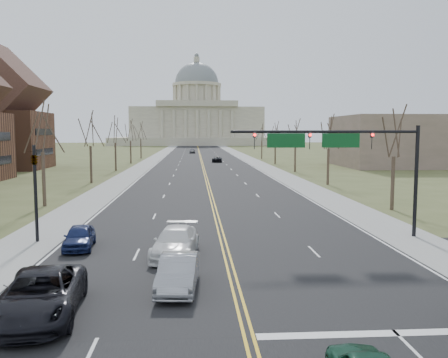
{
  "coord_description": "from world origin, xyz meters",
  "views": [
    {
      "loc": [
        -1.78,
        -15.99,
        6.77
      ],
      "look_at": [
        0.63,
        22.01,
        3.0
      ],
      "focal_mm": 38.0,
      "sensor_mm": 36.0,
      "label": 1
    }
  ],
  "objects": [
    {
      "name": "ground",
      "position": [
        0.0,
        0.0,
        0.0
      ],
      "size": [
        600.0,
        600.0,
        0.0
      ],
      "primitive_type": "plane",
      "color": "#454E27",
      "rests_on": "ground"
    },
    {
      "name": "road",
      "position": [
        0.0,
        110.0,
        0.01
      ],
      "size": [
        20.0,
        380.0,
        0.01
      ],
      "primitive_type": "cube",
      "color": "black",
      "rests_on": "ground"
    },
    {
      "name": "cross_road",
      "position": [
        0.0,
        6.0,
        0.01
      ],
      "size": [
        120.0,
        14.0,
        0.01
      ],
      "primitive_type": "cube",
      "color": "black",
      "rests_on": "ground"
    },
    {
      "name": "sidewalk_left",
      "position": [
        -12.0,
        110.0,
        0.01
      ],
      "size": [
        4.0,
        380.0,
        0.03
      ],
      "primitive_type": "cube",
      "color": "gray",
      "rests_on": "ground"
    },
    {
      "name": "sidewalk_right",
      "position": [
        12.0,
        110.0,
        0.01
      ],
      "size": [
        4.0,
        380.0,
        0.03
      ],
      "primitive_type": "cube",
      "color": "gray",
      "rests_on": "ground"
    },
    {
      "name": "center_line",
      "position": [
        0.0,
        110.0,
        0.01
      ],
      "size": [
        0.42,
        380.0,
        0.01
      ],
      "primitive_type": "cube",
      "color": "gold",
      "rests_on": "road"
    },
    {
      "name": "edge_line_left",
      "position": [
        -9.8,
        110.0,
        0.01
      ],
      "size": [
        0.15,
        380.0,
        0.01
      ],
      "primitive_type": "cube",
      "color": "silver",
      "rests_on": "road"
    },
    {
      "name": "edge_line_right",
      "position": [
        9.8,
        110.0,
        0.01
      ],
      "size": [
        0.15,
        380.0,
        0.01
      ],
      "primitive_type": "cube",
      "color": "silver",
      "rests_on": "road"
    },
    {
      "name": "stop_bar",
      "position": [
        5.0,
        -1.0,
        0.01
      ],
      "size": [
        9.5,
        0.5,
        0.01
      ],
      "primitive_type": "cube",
      "color": "silver",
      "rests_on": "road"
    },
    {
      "name": "capitol",
      "position": [
        0.0,
        249.91,
        14.2
      ],
      "size": [
        90.0,
        60.0,
        50.0
      ],
      "color": "beige",
      "rests_on": "ground"
    },
    {
      "name": "signal_mast",
      "position": [
        7.45,
        13.5,
        5.76
      ],
      "size": [
        12.12,
        0.44,
        7.2
      ],
      "color": "black",
      "rests_on": "ground"
    },
    {
      "name": "signal_left",
      "position": [
        -11.5,
        13.5,
        3.71
      ],
      "size": [
        0.32,
        0.36,
        6.0
      ],
      "color": "black",
      "rests_on": "ground"
    },
    {
      "name": "tree_r_0",
      "position": [
        15.5,
        24.0,
        6.55
      ],
      "size": [
        3.74,
        3.74,
        8.5
      ],
      "color": "#3E2E24",
      "rests_on": "ground"
    },
    {
      "name": "tree_l_0",
      "position": [
        -15.5,
        28.0,
        6.94
      ],
      "size": [
        3.96,
        3.96,
        9.0
      ],
      "color": "#3E2E24",
      "rests_on": "ground"
    },
    {
      "name": "tree_r_1",
      "position": [
        15.5,
        44.0,
        6.55
      ],
      "size": [
        3.74,
        3.74,
        8.5
      ],
      "color": "#3E2E24",
      "rests_on": "ground"
    },
    {
      "name": "tree_l_1",
      "position": [
        -15.5,
        48.0,
        6.94
      ],
      "size": [
        3.96,
        3.96,
        9.0
      ],
      "color": "#3E2E24",
      "rests_on": "ground"
    },
    {
      "name": "tree_r_2",
      "position": [
        15.5,
        64.0,
        6.55
      ],
      "size": [
        3.74,
        3.74,
        8.5
      ],
      "color": "#3E2E24",
      "rests_on": "ground"
    },
    {
      "name": "tree_l_2",
      "position": [
        -15.5,
        68.0,
        6.94
      ],
      "size": [
        3.96,
        3.96,
        9.0
      ],
      "color": "#3E2E24",
      "rests_on": "ground"
    },
    {
      "name": "tree_r_3",
      "position": [
        15.5,
        84.0,
        6.55
      ],
      "size": [
        3.74,
        3.74,
        8.5
      ],
      "color": "#3E2E24",
      "rests_on": "ground"
    },
    {
      "name": "tree_l_3",
      "position": [
        -15.5,
        88.0,
        6.94
      ],
      "size": [
        3.96,
        3.96,
        9.0
      ],
      "color": "#3E2E24",
      "rests_on": "ground"
    },
    {
      "name": "tree_r_4",
      "position": [
        15.5,
        104.0,
        6.55
      ],
      "size": [
        3.74,
        3.74,
        8.5
      ],
      "color": "#3E2E24",
      "rests_on": "ground"
    },
    {
      "name": "tree_l_4",
      "position": [
        -15.5,
        108.0,
        6.94
      ],
      "size": [
        3.96,
        3.96,
        9.0
      ],
      "color": "#3E2E24",
      "rests_on": "ground"
    },
    {
      "name": "bldg_right_mass",
      "position": [
        40.0,
        76.0,
        5.0
      ],
      "size": [
        25.0,
        20.0,
        10.0
      ],
      "primitive_type": "cube",
      "color": "#6C5B4D",
      "rests_on": "ground"
    },
    {
      "name": "car_sb_inner_lead",
      "position": [
        -2.48,
        3.98,
        0.75
      ],
      "size": [
        1.87,
        4.59,
        1.48
      ],
      "primitive_type": "imported",
      "rotation": [
        0.0,
        0.0,
        -0.07
      ],
      "color": "#919398",
      "rests_on": "road"
    },
    {
      "name": "car_sb_outer_lead",
      "position": [
        -7.43,
        1.22,
        0.84
      ],
      "size": [
        3.32,
        6.22,
        1.66
      ],
      "primitive_type": "imported",
      "rotation": [
        0.0,
        0.0,
        0.1
      ],
      "color": "black",
      "rests_on": "road"
    },
    {
      "name": "car_sb_inner_second",
      "position": [
        -2.81,
        9.48,
        0.79
      ],
      "size": [
        2.84,
        5.59,
        1.56
      ],
      "primitive_type": "imported",
      "rotation": [
        0.0,
        0.0,
        -0.13
      ],
      "color": "silver",
      "rests_on": "road"
    },
    {
      "name": "car_sb_outer_second",
      "position": [
        -8.48,
        11.6,
        0.69
      ],
      "size": [
        1.98,
        4.12,
        1.36
      ],
      "primitive_type": "imported",
      "rotation": [
        0.0,
        0.0,
        0.1
      ],
      "color": "#16214F",
      "rests_on": "road"
    },
    {
      "name": "car_far_nb",
      "position": [
        3.45,
        91.47,
        0.67
      ],
      "size": [
        2.51,
        4.9,
        1.32
      ],
      "primitive_type": "imported",
      "rotation": [
        0.0,
        0.0,
        3.07
      ],
      "color": "black",
      "rests_on": "road"
    },
    {
      "name": "car_far_sb",
      "position": [
        -2.33,
        137.05,
        0.81
      ],
      "size": [
        1.88,
        4.66,
        1.59
      ],
      "primitive_type": "imported",
      "rotation": [
        0.0,
        0.0,
        0.0
      ],
      "color": "#55575E",
      "rests_on": "road"
    }
  ]
}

